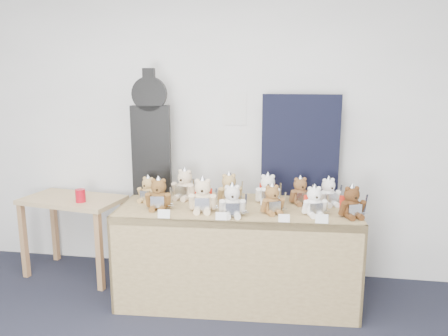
% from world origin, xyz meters
% --- Properties ---
extents(room_shell, '(6.00, 6.00, 6.00)m').
position_xyz_m(room_shell, '(0.32, 2.49, 1.55)').
color(room_shell, white).
rests_on(room_shell, floor).
extents(display_table, '(1.96, 0.92, 0.80)m').
position_xyz_m(display_table, '(0.43, 1.86, 0.63)').
color(display_table, olive).
rests_on(display_table, floor).
extents(side_table, '(0.96, 0.63, 0.74)m').
position_xyz_m(side_table, '(-1.13, 2.12, 0.62)').
color(side_table, tan).
rests_on(side_table, floor).
extents(guitar_case, '(0.35, 0.15, 1.11)m').
position_xyz_m(guitar_case, '(-0.38, 2.20, 1.34)').
color(guitar_case, black).
rests_on(guitar_case, display_table).
extents(navy_board, '(0.67, 0.05, 0.89)m').
position_xyz_m(navy_board, '(0.92, 2.33, 1.24)').
color(navy_board, black).
rests_on(navy_board, display_table).
extents(red_cup, '(0.09, 0.09, 0.12)m').
position_xyz_m(red_cup, '(-0.99, 2.01, 0.80)').
color(red_cup, '#AD0B1B').
rests_on(red_cup, side_table).
extents(teddy_front_far_left, '(0.24, 0.20, 0.28)m').
position_xyz_m(teddy_front_far_left, '(-0.18, 1.75, 0.91)').
color(teddy_front_far_left, brown).
rests_on(teddy_front_far_left, display_table).
extents(teddy_front_left, '(0.25, 0.22, 0.30)m').
position_xyz_m(teddy_front_left, '(0.18, 1.75, 0.92)').
color(teddy_front_left, beige).
rests_on(teddy_front_left, display_table).
extents(teddy_front_centre, '(0.23, 0.20, 0.28)m').
position_xyz_m(teddy_front_centre, '(0.42, 1.67, 0.91)').
color(teddy_front_centre, silver).
rests_on(teddy_front_centre, display_table).
extents(teddy_front_right, '(0.21, 0.20, 0.26)m').
position_xyz_m(teddy_front_right, '(0.71, 1.79, 0.90)').
color(teddy_front_right, brown).
rests_on(teddy_front_right, display_table).
extents(teddy_front_far_right, '(0.21, 0.20, 0.26)m').
position_xyz_m(teddy_front_far_right, '(1.03, 1.79, 0.90)').
color(teddy_front_far_right, white).
rests_on(teddy_front_far_right, display_table).
extents(teddy_front_end, '(0.23, 0.21, 0.27)m').
position_xyz_m(teddy_front_end, '(1.30, 1.79, 0.91)').
color(teddy_front_end, '#50311B').
rests_on(teddy_front_end, display_table).
extents(teddy_back_left, '(0.24, 0.22, 0.29)m').
position_xyz_m(teddy_back_left, '(-0.06, 2.08, 0.91)').
color(teddy_back_left, beige).
rests_on(teddy_back_left, display_table).
extents(teddy_back_centre_left, '(0.23, 0.22, 0.28)m').
position_xyz_m(teddy_back_centre_left, '(0.34, 2.04, 0.91)').
color(teddy_back_centre_left, tan).
rests_on(teddy_back_centre_left, display_table).
extents(teddy_back_centre_right, '(0.23, 0.20, 0.28)m').
position_xyz_m(teddy_back_centre_right, '(0.66, 2.06, 0.91)').
color(teddy_back_centre_right, white).
rests_on(teddy_back_centre_right, display_table).
extents(teddy_back_right, '(0.21, 0.20, 0.26)m').
position_xyz_m(teddy_back_right, '(0.93, 2.09, 0.90)').
color(teddy_back_right, brown).
rests_on(teddy_back_right, display_table).
extents(teddy_back_end, '(0.21, 0.21, 0.26)m').
position_xyz_m(teddy_back_end, '(1.15, 2.08, 0.90)').
color(teddy_back_end, white).
rests_on(teddy_back_end, display_table).
extents(teddy_back_far_left, '(0.20, 0.18, 0.24)m').
position_xyz_m(teddy_back_far_left, '(-0.34, 1.95, 0.89)').
color(teddy_back_far_left, tan).
rests_on(teddy_back_far_left, display_table).
extents(entry_card_a, '(0.09, 0.03, 0.07)m').
position_xyz_m(entry_card_a, '(-0.07, 1.52, 0.83)').
color(entry_card_a, silver).
rests_on(entry_card_a, display_table).
extents(entry_card_b, '(0.08, 0.02, 0.06)m').
position_xyz_m(entry_card_b, '(0.35, 1.55, 0.83)').
color(entry_card_b, silver).
rests_on(entry_card_b, display_table).
extents(entry_card_c, '(0.08, 0.02, 0.06)m').
position_xyz_m(entry_card_c, '(0.81, 1.58, 0.83)').
color(entry_card_c, silver).
rests_on(entry_card_c, display_table).
extents(entry_card_d, '(0.09, 0.03, 0.07)m').
position_xyz_m(entry_card_d, '(1.08, 1.60, 0.83)').
color(entry_card_d, silver).
rests_on(entry_card_d, display_table).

